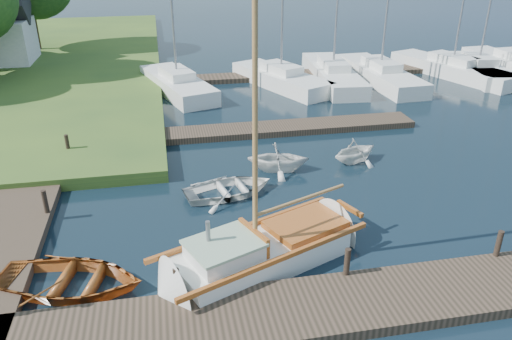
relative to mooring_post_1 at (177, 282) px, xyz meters
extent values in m
plane|color=black|center=(3.00, 5.00, -0.70)|extent=(160.00, 160.00, 0.00)
cube|color=#2F261B|center=(3.00, -1.00, -0.55)|extent=(18.00, 2.20, 0.30)
cube|color=#2F261B|center=(-5.00, 7.00, -0.55)|extent=(2.20, 18.00, 0.30)
cube|color=#2F261B|center=(5.00, 11.50, -0.55)|extent=(14.00, 1.60, 0.30)
cube|color=#2F261B|center=(13.00, 21.00, -0.55)|extent=(30.00, 1.60, 0.30)
cylinder|color=black|center=(0.00, 0.00, 0.00)|extent=(0.16, 0.16, 0.80)
cylinder|color=black|center=(4.50, 0.00, 0.00)|extent=(0.16, 0.16, 0.80)
cylinder|color=black|center=(9.00, 0.00, 0.00)|extent=(0.16, 0.16, 0.80)
cylinder|color=black|center=(-4.00, 5.00, 0.00)|extent=(0.16, 0.16, 0.80)
cylinder|color=black|center=(-4.00, 10.00, 0.00)|extent=(0.16, 0.16, 0.80)
cube|color=silver|center=(2.42, 1.28, -0.47)|extent=(5.38, 3.78, 0.90)
cone|color=silver|center=(5.23, 2.46, -0.47)|extent=(1.96, 2.31, 1.96)
cone|color=silver|center=(-0.30, 0.14, -0.47)|extent=(1.68, 2.19, 1.96)
cube|color=#7D3A0C|center=(2.06, 2.15, 0.04)|extent=(5.76, 2.52, 0.14)
cube|color=#7D3A0C|center=(2.79, 0.41, 0.04)|extent=(5.76, 2.52, 0.14)
cube|color=#7D3A0C|center=(5.56, 2.60, 0.04)|extent=(0.54, 1.06, 0.14)
cube|color=silver|center=(1.32, 0.81, 0.20)|extent=(2.20, 1.99, 0.44)
cube|color=#96B295|center=(1.32, 0.81, 0.45)|extent=(2.33, 2.12, 0.08)
cube|color=#7D3A0C|center=(2.19, 1.18, 0.28)|extent=(0.65, 1.34, 0.60)
cylinder|color=slate|center=(0.92, 0.97, 0.78)|extent=(0.12, 0.12, 0.60)
cube|color=#7D3A0C|center=(3.90, 1.90, 0.08)|extent=(2.61, 2.24, 0.20)
cylinder|color=brown|center=(2.24, 1.20, 4.18)|extent=(0.14, 0.14, 8.40)
cylinder|color=brown|center=(3.71, 1.82, 0.98)|extent=(2.99, 1.33, 0.10)
imported|color=#7D3A0C|center=(-2.78, 1.15, -0.30)|extent=(4.48, 3.71, 0.80)
imported|color=silver|center=(2.13, 5.64, -0.36)|extent=(3.67, 2.96, 0.67)
imported|color=silver|center=(4.34, 7.28, -0.06)|extent=(2.81, 2.56, 1.27)
imported|color=silver|center=(7.67, 7.52, -0.13)|extent=(2.70, 2.54, 1.14)
cube|color=silver|center=(0.96, 18.99, -0.25)|extent=(4.40, 7.97, 0.90)
cube|color=silver|center=(0.96, 18.99, 0.45)|extent=(2.14, 2.98, 0.50)
cube|color=silver|center=(7.30, 18.99, -0.25)|extent=(5.13, 7.86, 0.90)
cube|color=silver|center=(7.30, 18.99, 0.45)|extent=(2.37, 3.01, 0.50)
cube|color=silver|center=(10.79, 19.46, -0.25)|extent=(2.93, 9.07, 0.90)
cube|color=silver|center=(10.79, 19.46, 0.45)|extent=(1.65, 3.23, 0.50)
cube|color=silver|center=(13.74, 18.84, -0.25)|extent=(2.63, 8.80, 0.90)
cube|color=silver|center=(13.74, 18.84, 0.45)|extent=(1.55, 3.11, 0.50)
cube|color=silver|center=(18.97, 19.23, -0.25)|extent=(5.12, 9.18, 0.90)
cube|color=silver|center=(18.97, 19.23, 0.45)|extent=(2.38, 3.43, 0.50)
cube|color=silver|center=(20.58, 18.82, -0.25)|extent=(3.34, 7.62, 0.90)
cube|color=silver|center=(20.58, 18.82, 0.45)|extent=(1.79, 2.77, 0.50)
cylinder|color=#332114|center=(-9.00, 31.00, 1.64)|extent=(0.36, 0.36, 3.67)
camera|label=1|loc=(0.03, -10.26, 7.91)|focal=35.00mm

